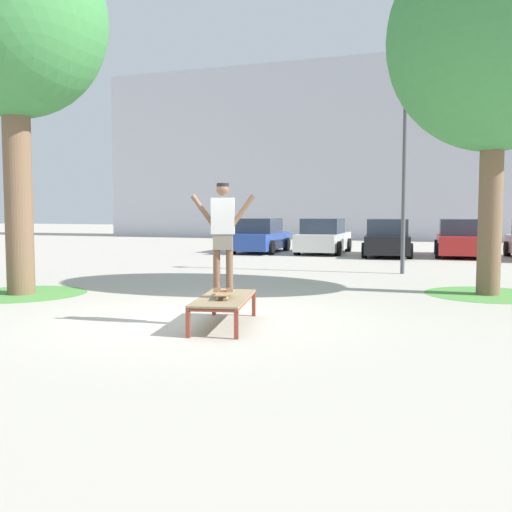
# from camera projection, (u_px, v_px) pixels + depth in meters

# --- Properties ---
(ground_plane) EXTENTS (120.00, 120.00, 0.00)m
(ground_plane) POSITION_uv_depth(u_px,v_px,m) (195.00, 319.00, 9.77)
(ground_plane) COLOR #B2AA9E
(building_facade) EXTENTS (35.38, 4.00, 11.41)m
(building_facade) POSITION_uv_depth(u_px,v_px,m) (362.00, 151.00, 37.95)
(building_facade) COLOR silver
(building_facade) RESTS_ON ground
(skate_box) EXTENTS (1.14, 2.02, 0.46)m
(skate_box) POSITION_uv_depth(u_px,v_px,m) (224.00, 300.00, 9.16)
(skate_box) COLOR brown
(skate_box) RESTS_ON ground
(skateboard) EXTENTS (0.46, 0.82, 0.09)m
(skateboard) POSITION_uv_depth(u_px,v_px,m) (223.00, 293.00, 9.09)
(skateboard) COLOR #9E754C
(skateboard) RESTS_ON skate_box
(skater) EXTENTS (0.97, 0.42, 1.69)m
(skater) POSITION_uv_depth(u_px,v_px,m) (223.00, 229.00, 9.01)
(skater) COLOR brown
(skater) RESTS_ON skateboard
(tree_near_left) EXTENTS (3.95, 3.95, 7.95)m
(tree_near_left) POSITION_uv_depth(u_px,v_px,m) (13.00, 23.00, 12.30)
(tree_near_left) COLOR brown
(tree_near_left) RESTS_ON ground
(grass_patch_near_left) EXTENTS (2.79, 2.79, 0.01)m
(grass_patch_near_left) POSITION_uv_depth(u_px,v_px,m) (22.00, 294.00, 12.74)
(grass_patch_near_left) COLOR #519342
(grass_patch_near_left) RESTS_ON ground
(tree_near_right) EXTENTS (4.53, 4.53, 7.84)m
(tree_near_right) POSITION_uv_depth(u_px,v_px,m) (496.00, 39.00, 12.23)
(tree_near_right) COLOR brown
(tree_near_right) RESTS_ON ground
(grass_patch_near_right) EXTENTS (2.68, 2.68, 0.01)m
(grass_patch_near_right) POSITION_uv_depth(u_px,v_px,m) (488.00, 294.00, 12.64)
(grass_patch_near_right) COLOR #519342
(grass_patch_near_right) RESTS_ON ground
(car_blue) EXTENTS (2.05, 4.27, 1.50)m
(car_blue) POSITION_uv_depth(u_px,v_px,m) (260.00, 237.00, 25.67)
(car_blue) COLOR #28479E
(car_blue) RESTS_ON ground
(car_white) EXTENTS (2.01, 4.25, 1.50)m
(car_white) POSITION_uv_depth(u_px,v_px,m) (324.00, 237.00, 25.03)
(car_white) COLOR silver
(car_white) RESTS_ON ground
(car_black) EXTENTS (2.29, 4.38, 1.50)m
(car_black) POSITION_uv_depth(u_px,v_px,m) (387.00, 239.00, 23.49)
(car_black) COLOR black
(car_black) RESTS_ON ground
(car_red) EXTENTS (2.11, 4.29, 1.50)m
(car_red) POSITION_uv_depth(u_px,v_px,m) (460.00, 239.00, 23.23)
(car_red) COLOR red
(car_red) RESTS_ON ground
(light_post) EXTENTS (0.36, 0.36, 5.83)m
(light_post) POSITION_uv_depth(u_px,v_px,m) (405.00, 140.00, 16.57)
(light_post) COLOR #4C4C51
(light_post) RESTS_ON ground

